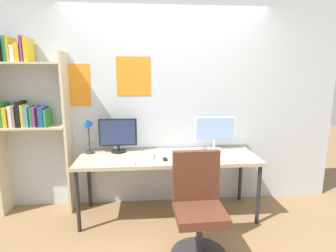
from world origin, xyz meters
The scene contains 13 objects.
ground_plane centered at (0.00, 0.00, 0.00)m, with size 12.00×12.00×0.00m, color olive.
wall_back centered at (0.00, 1.02, 1.30)m, with size 4.49×0.11×2.60m.
desk centered at (0.00, 0.60, 0.69)m, with size 2.09×0.68×0.74m.
bookshelf centered at (-1.65, 0.83, 1.30)m, with size 0.83×0.28×2.10m.
office_chair centered at (0.21, -0.18, 0.40)m, with size 0.52×0.52×0.99m.
monitor_left centered at (-0.60, 0.81, 0.96)m, with size 0.46×0.18×0.42m.
monitor_right centered at (0.60, 0.81, 0.99)m, with size 0.51×0.18×0.43m.
desk_lamp centered at (-0.94, 0.77, 1.05)m, with size 0.11×0.16×0.46m.
keyboard_left centered at (-0.56, 0.37, 0.75)m, with size 0.36×0.13×0.02m, color silver.
keyboard_right centered at (0.56, 0.37, 0.75)m, with size 0.36×0.13×0.02m, color silver.
computer_mouse centered at (-0.05, 0.45, 0.76)m, with size 0.06×0.10×0.03m, color black.
laptop_closed centered at (-0.33, 0.60, 0.75)m, with size 0.32×0.22×0.02m, color silver.
coffee_mug centered at (0.20, 0.45, 0.79)m, with size 0.11×0.08×0.09m.
Camera 1 is at (-0.24, -2.36, 1.68)m, focal length 28.17 mm.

